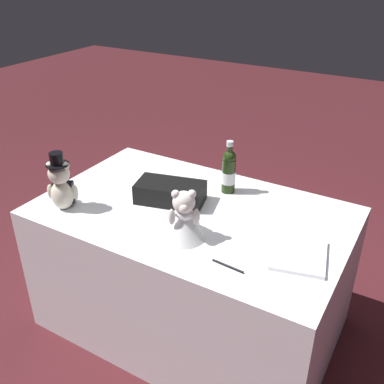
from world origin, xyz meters
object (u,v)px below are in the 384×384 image
champagne_bottle (229,171)px  gift_case_black (170,192)px  guestbook (299,255)px  teddy_bear_groom (61,185)px  signing_pen (229,267)px  teddy_bear_bride (184,216)px

champagne_bottle → gift_case_black: (0.20, 0.24, -0.07)m
guestbook → gift_case_black: bearing=-23.1°
teddy_bear_groom → guestbook: 1.14m
teddy_bear_groom → signing_pen: size_ratio=1.95×
teddy_bear_groom → guestbook: size_ratio=1.15×
teddy_bear_groom → guestbook: teddy_bear_groom is taller
signing_pen → champagne_bottle: bearing=-63.3°
teddy_bear_groom → teddy_bear_bride: size_ratio=1.22×
signing_pen → guestbook: 0.30m
signing_pen → gift_case_black: size_ratio=0.41×
teddy_bear_bride → gift_case_black: size_ratio=0.65×
signing_pen → gift_case_black: (0.49, -0.33, 0.05)m
teddy_bear_bride → gift_case_black: teddy_bear_bride is taller
gift_case_black → signing_pen: bearing=146.0°
teddy_bear_bride → gift_case_black: bearing=-46.1°
teddy_bear_bride → gift_case_black: 0.32m
teddy_bear_groom → gift_case_black: size_ratio=0.80×
champagne_bottle → gift_case_black: 0.32m
champagne_bottle → guestbook: champagne_bottle is taller
signing_pen → guestbook: guestbook is taller
teddy_bear_groom → champagne_bottle: (-0.62, -0.55, -0.00)m
gift_case_black → teddy_bear_groom: bearing=37.0°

